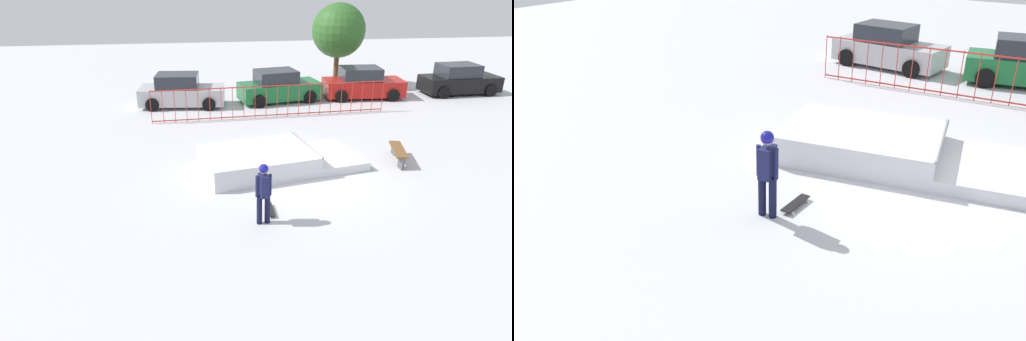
# 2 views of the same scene
# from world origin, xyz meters

# --- Properties ---
(ground_plane) EXTENTS (60.00, 60.00, 0.00)m
(ground_plane) POSITION_xyz_m (0.00, 0.00, 0.00)
(ground_plane) COLOR silver
(skate_ramp) EXTENTS (5.80, 3.59, 0.74)m
(skate_ramp) POSITION_xyz_m (-0.98, 0.88, 0.32)
(skate_ramp) COLOR silver
(skate_ramp) RESTS_ON ground
(skater) EXTENTS (0.44, 0.41, 1.73)m
(skater) POSITION_xyz_m (-1.75, -2.70, 1.01)
(skater) COLOR black
(skater) RESTS_ON ground
(skateboard) EXTENTS (0.27, 0.80, 0.09)m
(skateboard) POSITION_xyz_m (-1.48, -2.12, 0.08)
(skateboard) COLOR black
(skateboard) RESTS_ON ground
(perimeter_fence) EXTENTS (10.79, 0.62, 1.50)m
(perimeter_fence) POSITION_xyz_m (-0.00, 6.66, 0.77)
(perimeter_fence) COLOR #B22D23
(perimeter_fence) RESTS_ON ground
(park_bench) EXTENTS (0.75, 1.65, 0.48)m
(park_bench) POSITION_xyz_m (3.59, 0.91, 0.36)
(park_bench) COLOR brown
(park_bench) RESTS_ON ground
(parked_car_silver) EXTENTS (4.24, 2.23, 1.60)m
(parked_car_silver) POSITION_xyz_m (-4.12, 9.04, 0.72)
(parked_car_silver) COLOR #B7B7BC
(parked_car_silver) RESTS_ON ground
(parked_car_green) EXTENTS (4.34, 2.50, 1.60)m
(parked_car_green) POSITION_xyz_m (0.79, 9.33, 0.72)
(parked_car_green) COLOR #196B33
(parked_car_green) RESTS_ON ground
(parked_car_red) EXTENTS (4.19, 2.10, 1.60)m
(parked_car_red) POSITION_xyz_m (5.27, 9.43, 0.72)
(parked_car_red) COLOR red
(parked_car_red) RESTS_ON ground
(parked_car_black) EXTENTS (4.16, 2.05, 1.60)m
(parked_car_black) POSITION_xyz_m (10.77, 9.59, 0.72)
(parked_car_black) COLOR black
(parked_car_black) RESTS_ON ground
(distant_tree) EXTENTS (2.98, 2.98, 4.59)m
(distant_tree) POSITION_xyz_m (4.66, 12.26, 3.09)
(distant_tree) COLOR brown
(distant_tree) RESTS_ON ground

